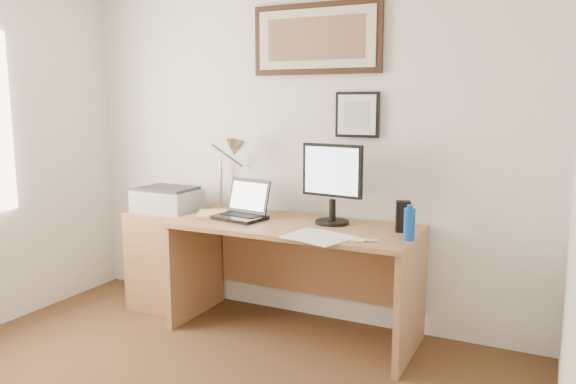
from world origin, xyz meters
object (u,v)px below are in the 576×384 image
Objects in this scene: water_bottle at (409,224)px; printer at (167,199)px; desk at (299,256)px; laptop at (243,210)px; lcd_monitor at (332,180)px; side_cabinet at (168,259)px; book at (198,214)px.

water_bottle is 0.42× the size of printer.
water_bottle is 0.12× the size of desk.
laptop is at bearing 174.48° from water_bottle.
laptop is 0.85× the size of printer.
water_bottle reaches higher than desk.
lcd_monitor is (0.22, 0.03, 0.53)m from desk.
laptop is (-1.17, 0.11, -0.04)m from water_bottle.
printer is (-0.00, 0.02, 0.45)m from side_cabinet.
water_bottle is 0.36× the size of lcd_monitor.
printer is at bearing 175.02° from water_bottle.
lcd_monitor is at bearing 2.99° from side_cabinet.
desk is at bearing 0.66° from printer.
book is at bearing -18.24° from printer.
side_cabinet is 2.65× the size of book.
laptop is 0.66m from lcd_monitor.
side_cabinet is at bearing 177.88° from laptop.
water_bottle is at bearing -4.98° from printer.
book is at bearing -170.34° from lcd_monitor.
laptop reaches higher than desk.
printer is (-0.35, 0.12, 0.06)m from book.
desk is 3.08× the size of lcd_monitor.
lcd_monitor is 1.31m from printer.
water_bottle is 0.63m from lcd_monitor.
printer is (-0.68, 0.05, 0.01)m from laptop.
lcd_monitor is 1.18× the size of printer.
desk is 0.57m from lcd_monitor.
water_bottle reaches higher than side_cabinet.
side_cabinet is 1.45m from lcd_monitor.
desk is at bearing 167.39° from water_bottle.
side_cabinet is 1.66× the size of printer.
book is 0.34m from laptop.
desk is (0.72, 0.13, -0.25)m from book.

